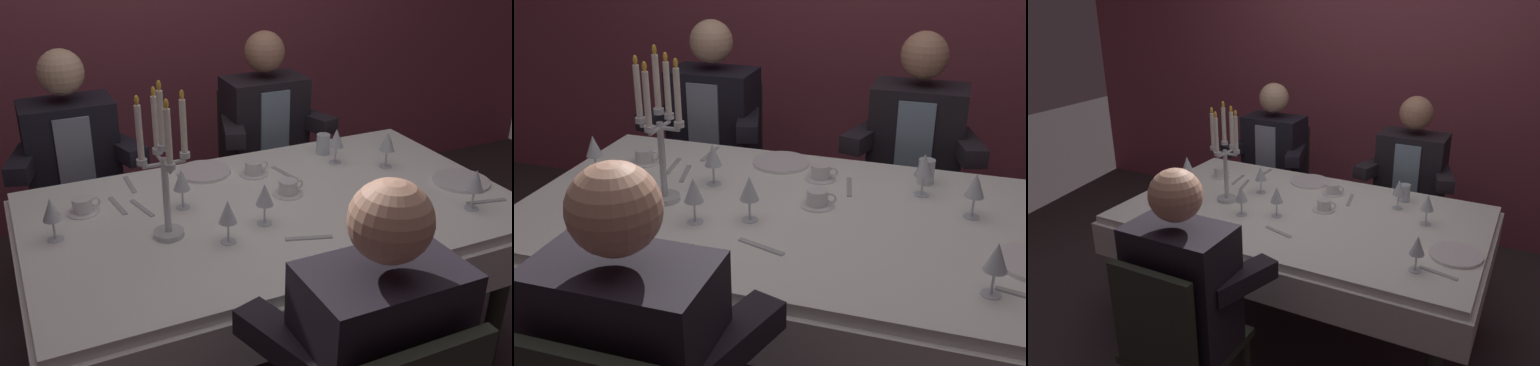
% 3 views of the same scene
% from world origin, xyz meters
% --- Properties ---
extents(dining_table, '(1.94, 1.14, 0.74)m').
position_xyz_m(dining_table, '(0.00, 0.00, 0.62)').
color(dining_table, white).
rests_on(dining_table, ground_plane).
extents(candelabra, '(0.19, 0.19, 0.57)m').
position_xyz_m(candelabra, '(-0.45, -0.06, 1.01)').
color(candelabra, silver).
rests_on(candelabra, dining_table).
extents(dinner_plate_1, '(0.24, 0.24, 0.01)m').
position_xyz_m(dinner_plate_1, '(-0.14, 0.41, 0.75)').
color(dinner_plate_1, white).
rests_on(dinner_plate_1, dining_table).
extents(wine_glass_0, '(0.07, 0.07, 0.16)m').
position_xyz_m(wine_glass_0, '(0.44, 0.28, 0.85)').
color(wine_glass_0, silver).
rests_on(wine_glass_0, dining_table).
extents(wine_glass_1, '(0.07, 0.07, 0.16)m').
position_xyz_m(wine_glass_1, '(-0.33, 0.13, 0.86)').
color(wine_glass_1, silver).
rests_on(wine_glass_1, dining_table).
extents(wine_glass_2, '(0.07, 0.07, 0.16)m').
position_xyz_m(wine_glass_2, '(-0.82, 0.08, 0.86)').
color(wine_glass_2, silver).
rests_on(wine_glass_2, dining_table).
extents(wine_glass_3, '(0.07, 0.07, 0.16)m').
position_xyz_m(wine_glass_3, '(-0.10, -0.12, 0.86)').
color(wine_glass_3, silver).
rests_on(wine_glass_3, dining_table).
extents(wine_glass_4, '(0.07, 0.07, 0.16)m').
position_xyz_m(wine_glass_4, '(0.63, 0.14, 0.86)').
color(wine_glass_4, silver).
rests_on(wine_glass_4, dining_table).
extents(wine_glass_5, '(0.07, 0.07, 0.16)m').
position_xyz_m(wine_glass_5, '(-0.27, -0.19, 0.85)').
color(wine_glass_5, silver).
rests_on(wine_glass_5, dining_table).
extents(wine_glass_6, '(0.07, 0.07, 0.16)m').
position_xyz_m(wine_glass_6, '(0.69, -0.34, 0.86)').
color(wine_glass_6, silver).
rests_on(wine_glass_6, dining_table).
extents(water_tumbler_0, '(0.06, 0.06, 0.10)m').
position_xyz_m(water_tumbler_0, '(0.45, 0.39, 0.79)').
color(water_tumbler_0, silver).
rests_on(water_tumbler_0, dining_table).
extents(coffee_cup_0, '(0.13, 0.12, 0.06)m').
position_xyz_m(coffee_cup_0, '(0.05, 0.31, 0.77)').
color(coffee_cup_0, white).
rests_on(coffee_cup_0, dining_table).
extents(coffee_cup_1, '(0.13, 0.12, 0.06)m').
position_xyz_m(coffee_cup_1, '(0.10, 0.07, 0.77)').
color(coffee_cup_1, white).
rests_on(coffee_cup_1, dining_table).
extents(coffee_cup_2, '(0.13, 0.12, 0.06)m').
position_xyz_m(coffee_cup_2, '(-0.69, 0.25, 0.77)').
color(coffee_cup_2, white).
rests_on(coffee_cup_2, dining_table).
extents(fork_0, '(0.17, 0.07, 0.01)m').
position_xyz_m(fork_0, '(-0.00, -0.28, 0.74)').
color(fork_0, '#B7B7BC').
rests_on(fork_0, dining_table).
extents(fork_1, '(0.04, 0.17, 0.01)m').
position_xyz_m(fork_1, '(-0.56, 0.25, 0.74)').
color(fork_1, '#B7B7BC').
rests_on(fork_1, dining_table).
extents(spoon_2, '(0.06, 0.17, 0.01)m').
position_xyz_m(spoon_2, '(-0.48, 0.19, 0.74)').
color(spoon_2, '#B7B7BC').
rests_on(spoon_2, dining_table).
extents(spoon_3, '(0.05, 0.17, 0.01)m').
position_xyz_m(spoon_3, '(0.18, 0.26, 0.74)').
color(spoon_3, '#B7B7BC').
rests_on(spoon_3, dining_table).
extents(fork_5, '(0.02, 0.17, 0.01)m').
position_xyz_m(fork_5, '(-0.47, 0.42, 0.74)').
color(fork_5, '#B7B7BC').
rests_on(fork_5, dining_table).
extents(seated_diner_0, '(0.63, 0.48, 1.24)m').
position_xyz_m(seated_diner_0, '(-0.64, 0.89, 0.74)').
color(seated_diner_0, '#2A2E24').
rests_on(seated_diner_0, ground_plane).
extents(seated_diner_1, '(0.63, 0.48, 1.24)m').
position_xyz_m(seated_diner_1, '(-0.13, -0.89, 0.74)').
color(seated_diner_1, '#2A2E24').
rests_on(seated_diner_1, ground_plane).
extents(seated_diner_2, '(0.63, 0.48, 1.24)m').
position_xyz_m(seated_diner_2, '(0.37, 0.89, 0.74)').
color(seated_diner_2, '#2A2E24').
rests_on(seated_diner_2, ground_plane).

